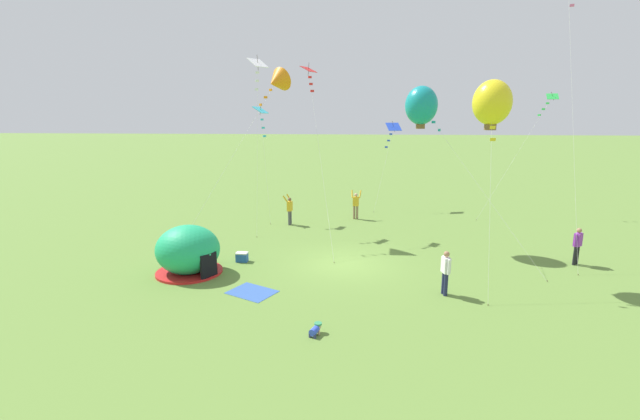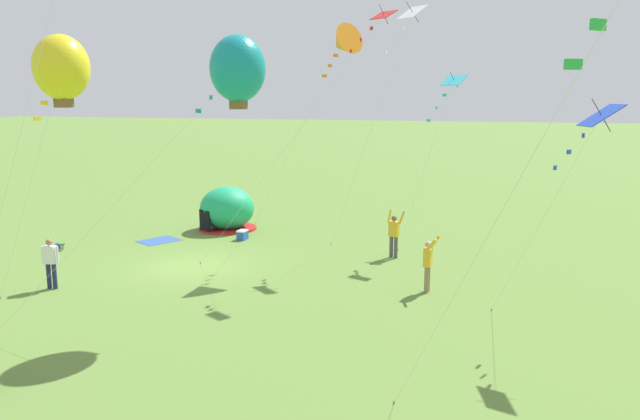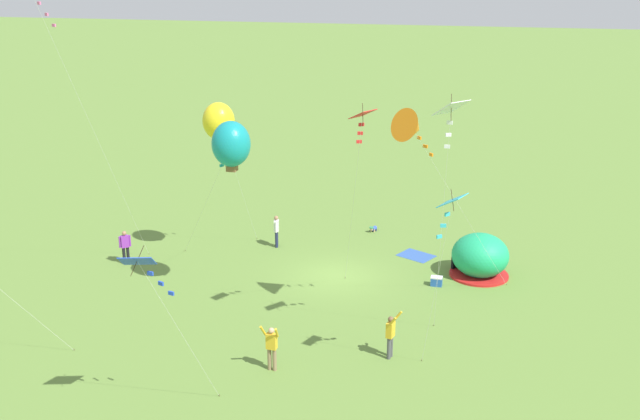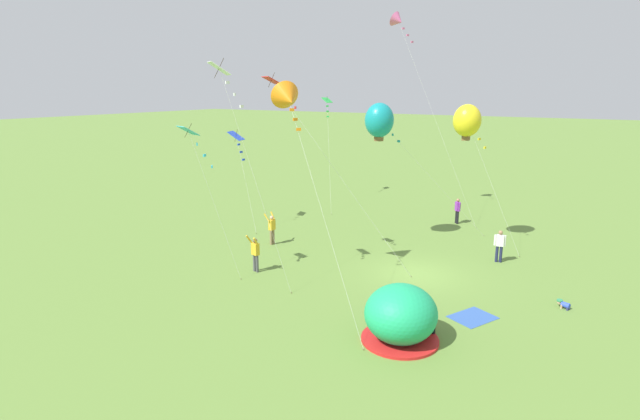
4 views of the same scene
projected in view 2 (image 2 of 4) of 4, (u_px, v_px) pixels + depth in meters
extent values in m
plane|color=olive|center=(192.00, 267.00, 23.72)|extent=(300.00, 300.00, 0.00)
ellipsoid|color=#1EAD6B|center=(227.00, 208.00, 30.26)|extent=(2.70, 2.60, 2.10)
cylinder|color=red|center=(228.00, 228.00, 30.44)|extent=(2.81, 2.81, 0.10)
cube|color=black|center=(205.00, 222.00, 29.50)|extent=(0.49, 0.76, 1.10)
cube|color=#3359A5|center=(159.00, 241.00, 27.98)|extent=(2.10, 1.92, 0.01)
cube|color=#2659B2|center=(242.00, 236.00, 28.17)|extent=(0.52, 0.37, 0.38)
cube|color=white|center=(242.00, 231.00, 28.13)|extent=(0.53, 0.37, 0.06)
cylinder|color=blue|center=(59.00, 246.00, 26.31)|extent=(0.32, 0.38, 0.22)
sphere|color=tan|center=(62.00, 246.00, 26.15)|extent=(0.19, 0.19, 0.19)
cylinder|color=#338C59|center=(62.00, 244.00, 26.13)|extent=(0.24, 0.24, 0.06)
cylinder|color=tan|center=(63.00, 248.00, 26.33)|extent=(0.07, 0.07, 0.17)
cylinder|color=tan|center=(58.00, 249.00, 26.18)|extent=(0.07, 0.07, 0.17)
cylinder|color=navy|center=(60.00, 247.00, 26.47)|extent=(0.09, 0.09, 0.13)
cylinder|color=navy|center=(56.00, 248.00, 26.34)|extent=(0.09, 0.09, 0.13)
cylinder|color=#1E2347|center=(49.00, 276.00, 20.91)|extent=(0.15, 0.15, 0.88)
cylinder|color=#1E2347|center=(55.00, 276.00, 20.89)|extent=(0.15, 0.15, 0.88)
cube|color=white|center=(50.00, 255.00, 20.77)|extent=(0.32, 0.42, 0.60)
sphere|color=#9E7051|center=(49.00, 242.00, 20.69)|extent=(0.22, 0.22, 0.22)
cylinder|color=white|center=(43.00, 255.00, 20.79)|extent=(0.09, 0.09, 0.58)
cylinder|color=white|center=(57.00, 255.00, 20.75)|extent=(0.09, 0.09, 0.58)
cylinder|color=#4C4C51|center=(391.00, 247.00, 25.01)|extent=(0.15, 0.15, 0.88)
cylinder|color=#4C4C51|center=(396.00, 247.00, 24.91)|extent=(0.15, 0.15, 0.88)
cube|color=gold|center=(394.00, 229.00, 24.83)|extent=(0.32, 0.43, 0.60)
sphere|color=brown|center=(394.00, 218.00, 24.75)|extent=(0.22, 0.22, 0.22)
cylinder|color=gold|center=(390.00, 216.00, 25.01)|extent=(0.38, 0.12, 0.50)
cylinder|color=gold|center=(402.00, 218.00, 24.74)|extent=(0.38, 0.23, 0.50)
cylinder|color=#8C7251|center=(428.00, 278.00, 20.66)|extent=(0.15, 0.15, 0.88)
cylinder|color=#8C7251|center=(426.00, 280.00, 20.48)|extent=(0.15, 0.15, 0.88)
cube|color=gold|center=(428.00, 257.00, 20.44)|extent=(0.40, 0.27, 0.60)
sphere|color=tan|center=(428.00, 245.00, 20.36)|extent=(0.22, 0.22, 0.22)
cylinder|color=gold|center=(435.00, 242.00, 20.54)|extent=(0.12, 0.38, 0.50)
cylinder|color=gold|center=(431.00, 246.00, 20.06)|extent=(0.18, 0.39, 0.50)
cylinder|color=silver|center=(370.00, 134.00, 26.09)|extent=(0.45, 3.24, 9.71)
cylinder|color=brown|center=(331.00, 244.00, 27.24)|extent=(0.03, 0.03, 0.06)
cube|color=white|center=(412.00, 12.00, 24.94)|extent=(1.27, 1.29, 0.55)
cylinder|color=#332314|center=(412.00, 12.00, 24.94)|extent=(0.09, 0.54, 0.82)
cube|color=white|center=(402.00, 27.00, 25.11)|extent=(0.21, 0.08, 0.12)
cube|color=white|center=(394.00, 40.00, 25.26)|extent=(0.21, 0.14, 0.12)
cube|color=white|center=(386.00, 53.00, 25.40)|extent=(0.20, 0.07, 0.12)
cylinder|color=silver|center=(425.00, 167.00, 25.70)|extent=(0.92, 1.97, 7.04)
cylinder|color=brown|center=(398.00, 250.00, 26.19)|extent=(0.03, 0.03, 0.06)
cube|color=#33B7D1|center=(454.00, 80.00, 25.20)|extent=(0.99, 1.05, 0.44)
cylinder|color=#332314|center=(454.00, 80.00, 25.20)|extent=(0.17, 0.34, 0.64)
cube|color=#33B7D1|center=(444.00, 95.00, 25.26)|extent=(0.18, 0.19, 0.12)
cube|color=#33B7D1|center=(436.00, 108.00, 25.31)|extent=(0.21, 0.11, 0.12)
cube|color=#33B7D1|center=(428.00, 120.00, 25.36)|extent=(0.19, 0.17, 0.12)
cylinder|color=silver|center=(541.00, 222.00, 17.30)|extent=(1.36, 2.48, 5.91)
cylinder|color=brown|center=(492.00, 310.00, 18.83)|extent=(0.03, 0.03, 0.06)
cube|color=blue|center=(601.00, 115.00, 15.76)|extent=(1.19, 1.09, 0.57)
cylinder|color=#332314|center=(601.00, 115.00, 15.76)|extent=(0.28, 0.50, 0.83)
cube|color=blue|center=(583.00, 135.00, 16.15)|extent=(0.21, 0.09, 0.12)
cube|color=blue|center=(569.00, 152.00, 16.49)|extent=(0.21, 0.13, 0.12)
cube|color=blue|center=(555.00, 168.00, 16.82)|extent=(0.21, 0.11, 0.12)
cylinder|color=silver|center=(33.00, 82.00, 11.98)|extent=(0.83, 6.30, 13.29)
cylinder|color=silver|center=(28.00, 192.00, 18.53)|extent=(0.54, 3.47, 7.17)
cylinder|color=brown|center=(0.00, 298.00, 19.94)|extent=(0.03, 0.03, 0.06)
ellipsoid|color=yellow|center=(61.00, 67.00, 17.11)|extent=(1.53, 1.53, 1.78)
cube|color=brown|center=(64.00, 103.00, 17.28)|extent=(0.38, 0.38, 0.27)
cube|color=yellow|center=(52.00, 87.00, 17.39)|extent=(0.21, 0.13, 0.12)
cube|color=yellow|center=(45.00, 103.00, 17.62)|extent=(0.21, 0.13, 0.12)
cube|color=yellow|center=(37.00, 118.00, 17.86)|extent=(0.21, 0.10, 0.12)
cylinder|color=silver|center=(476.00, 257.00, 9.41)|extent=(5.30, 3.43, 7.97)
cylinder|color=brown|center=(394.00, 402.00, 13.11)|extent=(0.03, 0.03, 0.06)
cube|color=green|center=(598.00, 25.00, 6.62)|extent=(0.19, 0.18, 0.12)
cube|color=green|center=(573.00, 64.00, 7.05)|extent=(0.15, 0.20, 0.12)
cylinder|color=silver|center=(288.00, 144.00, 23.21)|extent=(1.99, 6.65, 9.26)
cylinder|color=brown|center=(200.00, 263.00, 24.12)|extent=(0.03, 0.03, 0.06)
cube|color=red|center=(384.00, 15.00, 22.29)|extent=(0.98, 1.01, 0.35)
cylinder|color=#332314|center=(384.00, 15.00, 22.29)|extent=(0.12, 0.34, 0.68)
cube|color=red|center=(371.00, 28.00, 22.39)|extent=(0.20, 0.16, 0.12)
cube|color=red|center=(361.00, 40.00, 22.47)|extent=(0.21, 0.09, 0.12)
cube|color=red|center=(351.00, 51.00, 22.55)|extent=(0.21, 0.13, 0.12)
cylinder|color=silver|center=(293.00, 145.00, 27.93)|extent=(4.01, 5.76, 8.46)
cylinder|color=brown|center=(254.00, 224.00, 31.43)|extent=(0.03, 0.03, 0.06)
cone|color=orange|center=(343.00, 43.00, 24.43)|extent=(1.79, 1.79, 1.52)
cube|color=orange|center=(336.00, 55.00, 24.85)|extent=(0.19, 0.18, 0.12)
cube|color=orange|center=(330.00, 66.00, 25.21)|extent=(0.21, 0.14, 0.12)
cube|color=orange|center=(324.00, 76.00, 25.57)|extent=(0.17, 0.19, 0.12)
cylinder|color=silver|center=(118.00, 200.00, 17.09)|extent=(4.77, 5.15, 7.17)
ellipsoid|color=teal|center=(238.00, 69.00, 17.89)|extent=(1.61, 1.61, 1.91)
cube|color=brown|center=(239.00, 104.00, 18.07)|extent=(0.40, 0.40, 0.29)
cube|color=teal|center=(223.00, 84.00, 17.79)|extent=(0.21, 0.14, 0.12)
cube|color=teal|center=(211.00, 97.00, 17.70)|extent=(0.20, 0.16, 0.12)
cube|color=teal|center=(198.00, 111.00, 17.62)|extent=(0.15, 0.20, 0.12)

